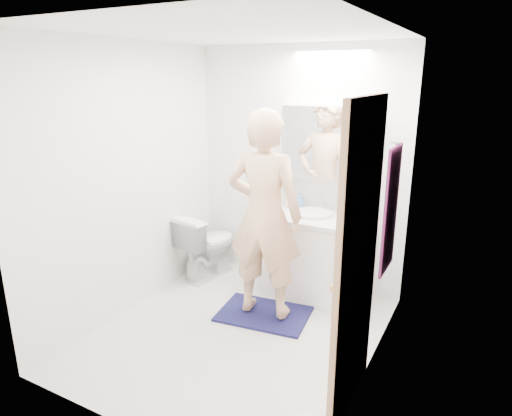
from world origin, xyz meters
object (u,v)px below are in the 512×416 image
Objects in this scene: soap_bottle_b at (299,200)px; toothbrush_cup at (344,210)px; vanity_cabinet at (311,257)px; soap_bottle_a at (290,196)px; toilet at (208,244)px; medicine_cabinet at (325,142)px; person at (264,215)px.

toothbrush_cup is (0.47, -0.02, -0.03)m from soap_bottle_b.
vanity_cabinet is 0.56m from toothbrush_cup.
soap_bottle_a is at bearing 154.03° from vanity_cabinet.
vanity_cabinet is at bearing -165.84° from toilet.
soap_bottle_a is at bearing -169.74° from medicine_cabinet.
medicine_cabinet reaches higher than vanity_cabinet.
vanity_cabinet is 1.13m from medicine_cabinet.
toothbrush_cup is at bearing 1.02° from soap_bottle_a.
soap_bottle_a reaches higher than vanity_cabinet.
medicine_cabinet is 1.66m from toilet.
medicine_cabinet is 8.72× the size of toothbrush_cup.
toilet is 4.56× the size of soap_bottle_b.
soap_bottle_b reaches higher than toilet.
person is (0.93, -0.48, 0.60)m from toilet.
toothbrush_cup is (0.47, 0.76, -0.09)m from person.
toothbrush_cup is at bearing -160.46° from toilet.
soap_bottle_b is at bearing -96.93° from person.
medicine_cabinet is 3.80× the size of soap_bottle_a.
toilet is 1.51m from toothbrush_cup.
soap_bottle_b is at bearing 177.56° from toothbrush_cup.
person is 0.78m from soap_bottle_b.
toilet is at bearing -34.51° from person.
soap_bottle_a reaches higher than soap_bottle_b.
soap_bottle_b is 0.47m from toothbrush_cup.
soap_bottle_a is at bearing -89.69° from person.
toilet is at bearing -168.88° from toothbrush_cup.
soap_bottle_a is 0.57m from toothbrush_cup.
vanity_cabinet is 0.58m from soap_bottle_b.
medicine_cabinet is 5.62× the size of soap_bottle_b.
soap_bottle_a is (-0.31, 0.15, 0.55)m from vanity_cabinet.
medicine_cabinet is at bearing -113.31° from person.
vanity_cabinet is 1.26× the size of toilet.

